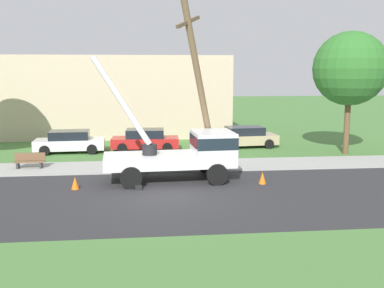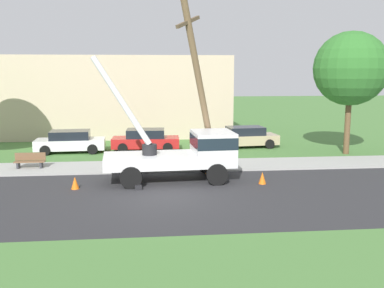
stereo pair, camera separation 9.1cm
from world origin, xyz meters
name	(u,v)px [view 2 (the right image)]	position (x,y,z in m)	size (l,w,h in m)	color
ground_plane	(157,148)	(0.00, 12.00, 0.00)	(120.00, 120.00, 0.00)	#477538
road_asphalt	(164,197)	(0.00, 0.00, 0.00)	(80.00, 8.96, 0.01)	#2B2B2D
sidewalk_strip	(160,166)	(0.00, 5.97, 0.05)	(80.00, 2.99, 0.10)	#9E9E99
utility_truck	(187,151)	(1.22, 2.95, 1.41)	(6.89, 3.21, 5.98)	silver
leaning_utility_pole	(200,88)	(2.00, 3.93, 4.41)	(2.52, 2.89, 8.62)	brown
traffic_cone_ahead	(262,178)	(4.69, 1.80, 0.28)	(0.36, 0.36, 0.56)	orange
traffic_cone_behind	(75,183)	(-3.92, 1.75, 0.28)	(0.36, 0.36, 0.56)	orange
traffic_cone_curbside	(209,169)	(2.47, 4.07, 0.28)	(0.36, 0.36, 0.56)	orange
parked_sedan_white	(70,141)	(-5.63, 11.04, 0.71)	(4.48, 2.15, 1.42)	silver
parked_sedan_red	(146,140)	(-0.76, 11.28, 0.71)	(4.47, 2.14, 1.42)	#B21E1E
parked_sedan_tan	(245,137)	(6.10, 11.85, 0.71)	(4.55, 2.29, 1.42)	tan
park_bench	(30,161)	(-6.94, 6.04, 0.46)	(1.60, 0.45, 0.90)	brown
roadside_tree_far	(351,69)	(11.97, 8.74, 5.36)	(4.59, 4.59, 7.68)	brown
lowrise_building_backdrop	(118,96)	(-3.00, 18.71, 3.20)	(18.00, 6.00, 6.40)	#C6B293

